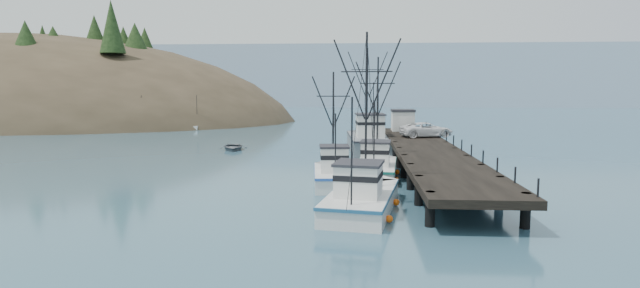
{
  "coord_description": "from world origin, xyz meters",
  "views": [
    {
      "loc": [
        7.19,
        -31.58,
        7.84
      ],
      "look_at": [
        3.96,
        14.0,
        2.5
      ],
      "focal_mm": 28.0,
      "sensor_mm": 36.0,
      "label": 1
    }
  ],
  "objects_px": {
    "motorboat": "(233,150)",
    "work_vessel": "(368,140)",
    "trawler_far": "(376,168)",
    "pier_shed": "(403,120)",
    "pickup_truck": "(426,130)",
    "pier": "(427,151)",
    "trawler_mid": "(334,174)",
    "trawler_near": "(363,197)"
  },
  "relations": [
    {
      "from": "motorboat",
      "to": "work_vessel",
      "type": "bearing_deg",
      "value": -9.15
    },
    {
      "from": "trawler_far",
      "to": "work_vessel",
      "type": "relative_size",
      "value": 0.7
    },
    {
      "from": "pier_shed",
      "to": "motorboat",
      "type": "relative_size",
      "value": 0.66
    },
    {
      "from": "motorboat",
      "to": "trawler_far",
      "type": "bearing_deg",
      "value": -57.84
    },
    {
      "from": "pickup_truck",
      "to": "trawler_far",
      "type": "bearing_deg",
      "value": 141.54
    },
    {
      "from": "pier",
      "to": "motorboat",
      "type": "height_order",
      "value": "pier"
    },
    {
      "from": "pickup_truck",
      "to": "trawler_mid",
      "type": "bearing_deg",
      "value": 136.5
    },
    {
      "from": "pier",
      "to": "motorboat",
      "type": "distance_m",
      "value": 25.17
    },
    {
      "from": "trawler_far",
      "to": "pickup_truck",
      "type": "bearing_deg",
      "value": 67.07
    },
    {
      "from": "pickup_truck",
      "to": "motorboat",
      "type": "bearing_deg",
      "value": 68.75
    },
    {
      "from": "pier",
      "to": "pier_shed",
      "type": "relative_size",
      "value": 13.75
    },
    {
      "from": "work_vessel",
      "to": "motorboat",
      "type": "xyz_separation_m",
      "value": [
        -16.6,
        -0.89,
        -1.23
      ]
    },
    {
      "from": "trawler_mid",
      "to": "motorboat",
      "type": "height_order",
      "value": "trawler_mid"
    },
    {
      "from": "pier",
      "to": "pickup_truck",
      "type": "relative_size",
      "value": 7.29
    },
    {
      "from": "trawler_near",
      "to": "pier_shed",
      "type": "xyz_separation_m",
      "value": [
        5.67,
        34.35,
        2.6
      ]
    },
    {
      "from": "trawler_near",
      "to": "pickup_truck",
      "type": "height_order",
      "value": "trawler_near"
    },
    {
      "from": "work_vessel",
      "to": "pickup_truck",
      "type": "xyz_separation_m",
      "value": [
        6.57,
        -3.21,
        1.61
      ]
    },
    {
      "from": "trawler_mid",
      "to": "trawler_far",
      "type": "height_order",
      "value": "trawler_far"
    },
    {
      "from": "pier_shed",
      "to": "pickup_truck",
      "type": "bearing_deg",
      "value": -76.09
    },
    {
      "from": "trawler_near",
      "to": "pickup_truck",
      "type": "bearing_deg",
      "value": 73.9
    },
    {
      "from": "trawler_mid",
      "to": "work_vessel",
      "type": "bearing_deg",
      "value": 81.44
    },
    {
      "from": "work_vessel",
      "to": "trawler_far",
      "type": "bearing_deg",
      "value": -89.17
    },
    {
      "from": "pier_shed",
      "to": "motorboat",
      "type": "xyz_separation_m",
      "value": [
        -21.21,
        -5.58,
        -3.42
      ]
    },
    {
      "from": "work_vessel",
      "to": "pier_shed",
      "type": "distance_m",
      "value": 6.93
    },
    {
      "from": "trawler_mid",
      "to": "pier_shed",
      "type": "distance_m",
      "value": 27.7
    },
    {
      "from": "pier",
      "to": "pickup_truck",
      "type": "xyz_separation_m",
      "value": [
        1.33,
        10.1,
        1.15
      ]
    },
    {
      "from": "pier_shed",
      "to": "pier",
      "type": "bearing_deg",
      "value": -88.01
    },
    {
      "from": "trawler_mid",
      "to": "motorboat",
      "type": "xyz_separation_m",
      "value": [
        -13.33,
        20.84,
        -0.82
      ]
    },
    {
      "from": "pickup_truck",
      "to": "pier",
      "type": "bearing_deg",
      "value": 156.96
    },
    {
      "from": "pier",
      "to": "motorboat",
      "type": "bearing_deg",
      "value": 150.36
    },
    {
      "from": "pier",
      "to": "work_vessel",
      "type": "height_order",
      "value": "work_vessel"
    },
    {
      "from": "trawler_near",
      "to": "trawler_mid",
      "type": "bearing_deg",
      "value": 105.57
    },
    {
      "from": "work_vessel",
      "to": "pier_shed",
      "type": "bearing_deg",
      "value": 45.49
    },
    {
      "from": "pier",
      "to": "pier_shed",
      "type": "height_order",
      "value": "pier_shed"
    },
    {
      "from": "motorboat",
      "to": "trawler_near",
      "type": "bearing_deg",
      "value": -73.85
    },
    {
      "from": "pier",
      "to": "motorboat",
      "type": "relative_size",
      "value": 9.07
    },
    {
      "from": "trawler_far",
      "to": "motorboat",
      "type": "height_order",
      "value": "trawler_far"
    },
    {
      "from": "pier",
      "to": "work_vessel",
      "type": "xyz_separation_m",
      "value": [
        -5.24,
        13.31,
        -0.46
      ]
    },
    {
      "from": "trawler_mid",
      "to": "work_vessel",
      "type": "height_order",
      "value": "work_vessel"
    },
    {
      "from": "trawler_near",
      "to": "pier_shed",
      "type": "bearing_deg",
      "value": 80.62
    },
    {
      "from": "trawler_mid",
      "to": "pickup_truck",
      "type": "distance_m",
      "value": 21.07
    },
    {
      "from": "pier_shed",
      "to": "work_vessel",
      "type": "bearing_deg",
      "value": -134.51
    }
  ]
}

